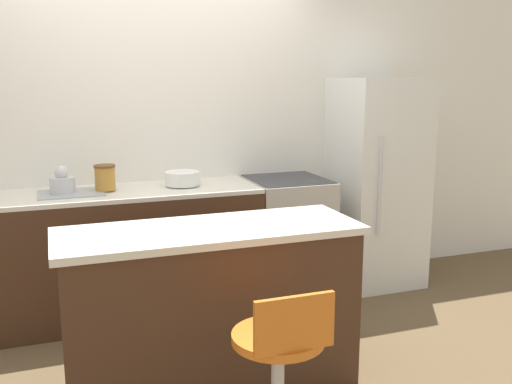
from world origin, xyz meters
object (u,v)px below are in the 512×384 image
Objects in this scene: refrigerator at (376,182)px; mixing_bowl at (182,178)px; stool_chair at (280,372)px; kettle at (62,182)px; oven_range at (287,236)px.

mixing_bowl is at bearing 179.00° from refrigerator.
stool_chair is at bearing -90.05° from mixing_bowl.
kettle is (-2.48, 0.03, 0.15)m from refrigerator.
mixing_bowl is (0.00, 1.91, 0.56)m from stool_chair.
stool_chair is 2.17m from kettle.
mixing_bowl is (0.84, 0.00, -0.02)m from kettle.
oven_range is at bearing -0.60° from kettle.
refrigerator is (0.80, -0.01, 0.39)m from oven_range.
refrigerator is 9.19× the size of kettle.
oven_range is 1.12× the size of stool_chair.
refrigerator is 1.64m from mixing_bowl.
oven_range is at bearing -1.20° from mixing_bowl.
oven_range is 5.02× the size of kettle.
oven_range is at bearing 179.21° from refrigerator.
stool_chair is at bearing -131.08° from refrigerator.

